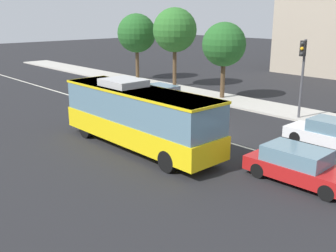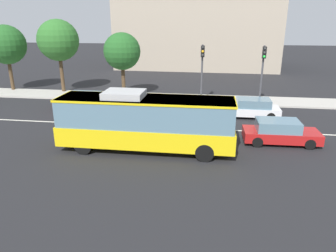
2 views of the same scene
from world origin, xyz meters
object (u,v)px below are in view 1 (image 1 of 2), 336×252
(traffic_light_near_corner, at_px, (302,66))
(street_tree_kerbside_left, at_px, (137,33))
(transit_bus, at_px, (138,114))
(sedan_white, at_px, (332,134))
(sedan_red, at_px, (160,94))
(sedan_red_ahead, at_px, (299,166))
(street_tree_kerbside_centre, at_px, (224,45))
(street_tree_kerbside_right, at_px, (175,30))

(traffic_light_near_corner, relative_size, street_tree_kerbside_left, 0.77)
(transit_bus, bearing_deg, street_tree_kerbside_left, 141.88)
(sedan_white, xyz_separation_m, sedan_red, (-13.79, 0.25, 0.00))
(sedan_red_ahead, bearing_deg, sedan_white, 100.82)
(street_tree_kerbside_left, bearing_deg, sedan_red, -29.86)
(sedan_red_ahead, height_order, street_tree_kerbside_left, street_tree_kerbside_left)
(traffic_light_near_corner, bearing_deg, sedan_red, -74.97)
(transit_bus, relative_size, sedan_white, 2.22)
(sedan_white, height_order, sedan_red_ahead, same)
(street_tree_kerbside_centre, distance_m, street_tree_kerbside_right, 6.98)
(sedan_red, relative_size, street_tree_kerbside_left, 0.66)
(traffic_light_near_corner, xyz_separation_m, street_tree_kerbside_left, (-20.17, 2.56, 1.22))
(sedan_white, distance_m, street_tree_kerbside_centre, 13.17)
(traffic_light_near_corner, height_order, street_tree_kerbside_left, street_tree_kerbside_left)
(traffic_light_near_corner, bearing_deg, street_tree_kerbside_centre, -104.67)
(sedan_white, relative_size, street_tree_kerbside_centre, 0.73)
(street_tree_kerbside_left, bearing_deg, traffic_light_near_corner, -7.22)
(transit_bus, xyz_separation_m, sedan_white, (6.72, 7.50, -1.09))
(traffic_light_near_corner, relative_size, street_tree_kerbside_centre, 0.85)
(transit_bus, distance_m, street_tree_kerbside_centre, 13.73)
(street_tree_kerbside_centre, bearing_deg, street_tree_kerbside_left, 174.83)
(sedan_red_ahead, height_order, street_tree_kerbside_centre, street_tree_kerbside_centre)
(transit_bus, distance_m, street_tree_kerbside_left, 22.38)
(sedan_white, xyz_separation_m, street_tree_kerbside_left, (-24.16, 6.21, 4.06))
(street_tree_kerbside_left, bearing_deg, street_tree_kerbside_right, -0.21)
(sedan_red, distance_m, sedan_red_ahead, 15.96)
(sedan_white, height_order, street_tree_kerbside_right, street_tree_kerbside_right)
(sedan_red, xyz_separation_m, street_tree_kerbside_right, (-4.63, 5.93, 4.54))
(sedan_red_ahead, distance_m, traffic_light_near_corner, 10.74)
(sedan_red, relative_size, traffic_light_near_corner, 0.87)
(street_tree_kerbside_left, height_order, street_tree_kerbside_centre, street_tree_kerbside_left)
(transit_bus, height_order, sedan_red, transit_bus)
(sedan_white, xyz_separation_m, sedan_red_ahead, (1.16, -5.34, 0.00))
(sedan_red, xyz_separation_m, sedan_red_ahead, (14.95, -5.60, 0.00))
(transit_bus, height_order, traffic_light_near_corner, traffic_light_near_corner)
(street_tree_kerbside_left, distance_m, street_tree_kerbside_right, 5.76)
(sedan_red, height_order, street_tree_kerbside_left, street_tree_kerbside_left)
(sedan_white, xyz_separation_m, street_tree_kerbside_right, (-18.42, 6.19, 4.54))
(sedan_white, relative_size, street_tree_kerbside_left, 0.66)
(sedan_white, bearing_deg, sedan_red, -1.43)
(street_tree_kerbside_left, height_order, street_tree_kerbside_right, street_tree_kerbside_right)
(sedan_white, bearing_deg, traffic_light_near_corner, -42.85)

